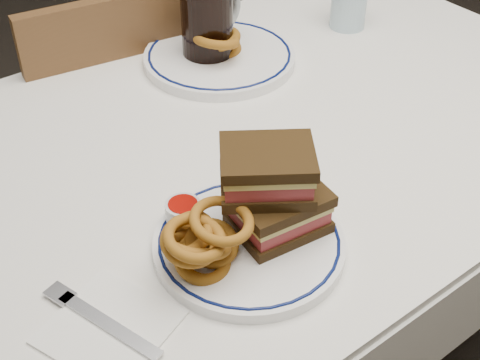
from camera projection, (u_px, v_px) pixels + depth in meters
dining_table at (275, 167)px, 1.23m from camera, size 1.27×0.87×0.75m
chair_far at (119, 137)px, 1.60m from camera, size 0.46×0.46×0.88m
main_plate at (249, 243)px, 0.91m from camera, size 0.26×0.26×0.02m
reuben_sandwich at (273, 191)px, 0.89m from camera, size 0.16×0.15×0.13m
onion_rings_main at (200, 241)px, 0.85m from camera, size 0.12×0.12×0.10m
ketchup_ramekin at (183, 211)px, 0.93m from camera, size 0.05×0.05×0.03m
beer_mug at (208, 20)px, 1.28m from camera, size 0.15×0.10×0.17m
water_glass at (349, 0)px, 1.41m from camera, size 0.08×0.08×0.12m
far_plate at (219, 57)px, 1.32m from camera, size 0.30×0.30×0.02m
onion_rings_far at (216, 42)px, 1.30m from camera, size 0.13×0.13×0.08m
napkin_fork at (107, 325)px, 0.81m from camera, size 0.18×0.19×0.01m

